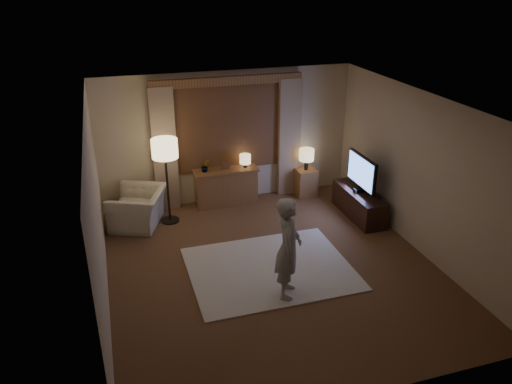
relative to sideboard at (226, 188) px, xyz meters
name	(u,v)px	position (x,y,z in m)	size (l,w,h in m)	color
room	(263,178)	(0.12, -2.00, 0.98)	(5.04, 5.54, 2.64)	brown
rug	(270,268)	(0.07, -2.53, -0.34)	(2.50, 2.00, 0.02)	beige
sideboard	(226,188)	(0.00, 0.00, 0.00)	(1.20, 0.40, 0.70)	brown
picture_frame	(225,166)	(0.00, 0.00, 0.45)	(0.16, 0.02, 0.20)	brown
plant	(205,166)	(-0.40, 0.00, 0.50)	(0.17, 0.13, 0.30)	#999999
table_lamp_sideboard	(245,160)	(0.40, 0.00, 0.55)	(0.22, 0.22, 0.30)	black
floor_lamp	(165,153)	(-1.19, -0.43, 0.99)	(0.47, 0.47, 1.60)	black
armchair	(138,208)	(-1.74, -0.40, -0.02)	(1.02, 0.89, 0.66)	beige
side_table	(305,182)	(1.68, -0.05, -0.07)	(0.40, 0.40, 0.56)	brown
table_lamp_side	(307,155)	(1.68, -0.05, 0.52)	(0.30, 0.30, 0.44)	black
tv_stand	(359,204)	(2.27, -1.26, -0.10)	(0.45, 1.40, 0.50)	black
tv	(362,172)	(2.27, -1.26, 0.54)	(0.24, 0.98, 0.71)	black
person	(288,248)	(0.09, -3.23, 0.42)	(0.55, 0.36, 1.51)	#B7B1A9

